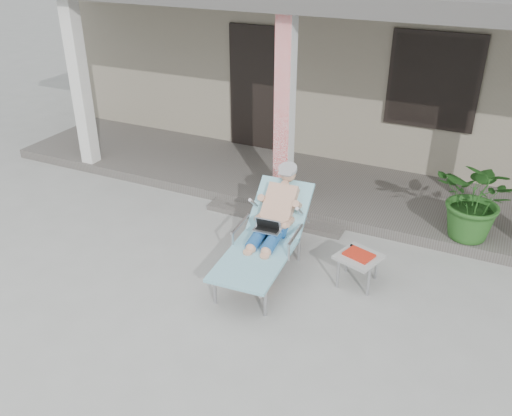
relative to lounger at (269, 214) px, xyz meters
The scene contains 8 objects.
ground 1.12m from the lounger, 119.71° to the right, with size 60.00×60.00×0.00m, color #9E9E99.
house 5.85m from the lounger, 94.17° to the left, with size 10.40×5.40×3.30m.
porch_deck 2.39m from the lounger, 100.54° to the left, with size 10.00×2.00×0.15m, color #605B56.
porch_overhang 3.05m from the lounger, 100.80° to the left, with size 10.00×2.30×2.85m.
porch_step 1.38m from the lounger, 110.74° to the left, with size 2.00×0.30×0.07m, color #605B56.
lounger is the anchor object (origin of this frame).
side_table 1.14m from the lounger, ahead, with size 0.56×0.56×0.40m.
potted_palm 2.62m from the lounger, 35.22° to the left, with size 0.98×0.85×1.09m, color #26591E.
Camera 1 is at (2.65, -4.29, 3.69)m, focal length 38.00 mm.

